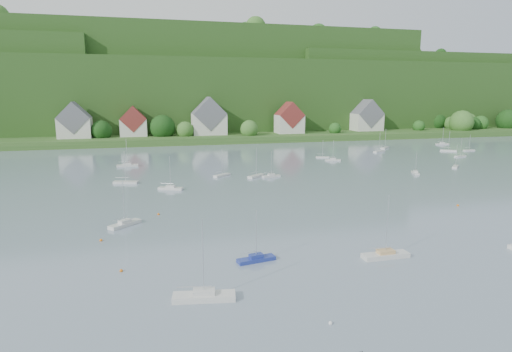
# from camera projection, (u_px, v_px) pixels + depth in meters

# --- Properties ---
(far_shore_strip) EXTENTS (600.00, 60.00, 3.00)m
(far_shore_strip) POSITION_uv_depth(u_px,v_px,m) (196.00, 136.00, 215.81)
(far_shore_strip) COLOR #2B531F
(far_shore_strip) RESTS_ON ground
(forested_ridge) EXTENTS (620.00, 181.22, 69.89)m
(forested_ridge) POSITION_uv_depth(u_px,v_px,m) (184.00, 93.00, 277.05)
(forested_ridge) COLOR #193A12
(forested_ridge) RESTS_ON ground
(village_building_0) EXTENTS (14.00, 10.40, 16.00)m
(village_building_0) POSITION_uv_depth(u_px,v_px,m) (75.00, 123.00, 188.48)
(village_building_0) COLOR silver
(village_building_0) RESTS_ON far_shore_strip
(village_building_1) EXTENTS (12.00, 9.36, 14.00)m
(village_building_1) POSITION_uv_depth(u_px,v_px,m) (133.00, 124.00, 196.64)
(village_building_1) COLOR silver
(village_building_1) RESTS_ON far_shore_strip
(village_building_2) EXTENTS (16.00, 11.44, 18.00)m
(village_building_2) POSITION_uv_depth(u_px,v_px,m) (209.00, 119.00, 203.96)
(village_building_2) COLOR silver
(village_building_2) RESTS_ON far_shore_strip
(village_building_3) EXTENTS (13.00, 10.40, 15.50)m
(village_building_3) POSITION_uv_depth(u_px,v_px,m) (289.00, 120.00, 211.99)
(village_building_3) COLOR silver
(village_building_3) RESTS_ON far_shore_strip
(village_building_4) EXTENTS (15.00, 10.40, 16.50)m
(village_building_4) POSITION_uv_depth(u_px,v_px,m) (367.00, 118.00, 226.77)
(village_building_4) COLOR silver
(village_building_4) RESTS_ON far_shore_strip
(near_sailboat_0) EXTENTS (7.10, 3.02, 9.28)m
(near_sailboat_0) POSITION_uv_depth(u_px,v_px,m) (204.00, 296.00, 46.72)
(near_sailboat_0) COLOR silver
(near_sailboat_0) RESTS_ON ground
(near_sailboat_1) EXTENTS (5.45, 2.35, 7.12)m
(near_sailboat_1) POSITION_uv_depth(u_px,v_px,m) (256.00, 258.00, 57.51)
(near_sailboat_1) COLOR navy
(near_sailboat_1) RESTS_ON ground
(near_sailboat_2) EXTENTS (6.63, 1.88, 8.95)m
(near_sailboat_2) POSITION_uv_depth(u_px,v_px,m) (385.00, 255.00, 58.72)
(near_sailboat_2) COLOR silver
(near_sailboat_2) RESTS_ON ground
(near_sailboat_6) EXTENTS (5.55, 5.16, 8.01)m
(near_sailboat_6) POSITION_uv_depth(u_px,v_px,m) (125.00, 223.00, 72.94)
(near_sailboat_6) COLOR silver
(near_sailboat_6) RESTS_ON ground
(mooring_buoy_0) EXTENTS (0.41, 0.41, 0.41)m
(mooring_buoy_0) POSITION_uv_depth(u_px,v_px,m) (121.00, 272.00, 54.24)
(mooring_buoy_0) COLOR orange
(mooring_buoy_0) RESTS_ON ground
(mooring_buoy_1) EXTENTS (0.41, 0.41, 0.41)m
(mooring_buoy_1) POSITION_uv_depth(u_px,v_px,m) (330.00, 324.00, 41.85)
(mooring_buoy_1) COLOR silver
(mooring_buoy_1) RESTS_ON ground
(mooring_buoy_2) EXTENTS (0.47, 0.47, 0.47)m
(mooring_buoy_2) POSITION_uv_depth(u_px,v_px,m) (458.00, 206.00, 85.94)
(mooring_buoy_2) COLOR orange
(mooring_buoy_2) RESTS_ON ground
(mooring_buoy_3) EXTENTS (0.44, 0.44, 0.44)m
(mooring_buoy_3) POSITION_uv_depth(u_px,v_px,m) (159.00, 215.00, 79.71)
(mooring_buoy_3) COLOR orange
(mooring_buoy_3) RESTS_ON ground
(mooring_buoy_5) EXTENTS (0.46, 0.46, 0.46)m
(mooring_buoy_5) POSITION_uv_depth(u_px,v_px,m) (101.00, 241.00, 65.50)
(mooring_buoy_5) COLOR orange
(mooring_buoy_5) RESTS_ON ground
(far_sailboat_cluster) EXTENTS (195.57, 70.14, 8.71)m
(far_sailboat_cluster) POSITION_uv_depth(u_px,v_px,m) (269.00, 162.00, 139.60)
(far_sailboat_cluster) COLOR silver
(far_sailboat_cluster) RESTS_ON ground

